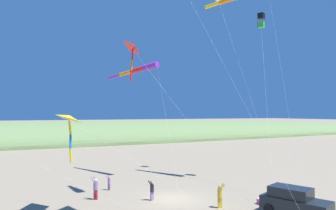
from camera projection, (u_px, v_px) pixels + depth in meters
ground_plane at (174, 199)px, 24.55m from camera, size 600.00×600.00×0.00m
dune_ridge_grassy at (72, 142)px, 74.24m from camera, size 28.00×240.00×9.80m
parked_car at (294, 201)px, 20.62m from camera, size 4.68×3.28×1.85m
cooler_box at (261, 202)px, 23.10m from camera, size 0.62×0.42×0.42m
person_adult_flyer at (220, 195)px, 22.23m from camera, size 0.51×0.60×1.76m
person_child_green_jacket at (109, 182)px, 27.37m from camera, size 0.47×0.45×1.32m
person_child_grey_jacket at (152, 189)px, 24.17m from camera, size 0.45×0.53×1.57m
person_bystander_far at (96, 187)px, 24.39m from camera, size 0.64×0.63×1.80m
kite_delta_striped_overhead at (133, 49)px, 20.00m from camera, size 2.66×9.03×11.48m
kite_delta_purple_drifting at (70, 119)px, 21.20m from camera, size 6.43×9.89×6.87m
kite_windsock_green_low_center at (139, 70)px, 34.01m from camera, size 12.69×3.76×12.24m
kite_box_long_streamer_left at (261, 21)px, 31.55m from camera, size 8.00×6.29×17.01m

